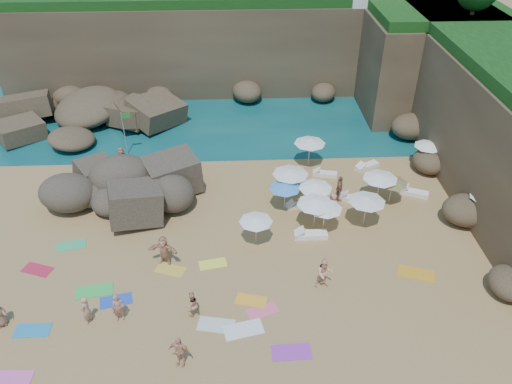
{
  "coord_description": "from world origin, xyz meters",
  "views": [
    {
      "loc": [
        0.83,
        -21.86,
        19.37
      ],
      "look_at": [
        2.0,
        3.0,
        2.0
      ],
      "focal_mm": 35.0,
      "sensor_mm": 36.0,
      "label": 1
    }
  ],
  "objects_px": {
    "flag_pole": "(125,128)",
    "person_stand_6": "(86,310)",
    "person_stand_3": "(339,188)",
    "person_stand_5": "(122,158)",
    "rock_outcrop": "(125,199)",
    "person_stand_1": "(192,304)",
    "parasol_0": "(315,186)",
    "person_stand_4": "(333,205)",
    "parasol_1": "(310,141)",
    "lounger_0": "(325,174)",
    "person_stand_2": "(193,169)",
    "parasol_2": "(291,172)"
  },
  "relations": [
    {
      "from": "parasol_2",
      "to": "person_stand_6",
      "type": "xyz_separation_m",
      "value": [
        -10.98,
        -10.05,
        -1.22
      ]
    },
    {
      "from": "flag_pole",
      "to": "person_stand_6",
      "type": "distance_m",
      "value": 16.48
    },
    {
      "from": "lounger_0",
      "to": "person_stand_5",
      "type": "xyz_separation_m",
      "value": [
        -14.5,
        1.68,
        0.7
      ]
    },
    {
      "from": "lounger_0",
      "to": "person_stand_3",
      "type": "relative_size",
      "value": 0.92
    },
    {
      "from": "person_stand_5",
      "to": "parasol_2",
      "type": "bearing_deg",
      "value": -35.9
    },
    {
      "from": "parasol_2",
      "to": "person_stand_6",
      "type": "distance_m",
      "value": 14.93
    },
    {
      "from": "person_stand_3",
      "to": "person_stand_6",
      "type": "xyz_separation_m",
      "value": [
        -14.19,
        -9.64,
        -0.09
      ]
    },
    {
      "from": "person_stand_1",
      "to": "person_stand_5",
      "type": "xyz_separation_m",
      "value": [
        -5.84,
        14.13,
        0.09
      ]
    },
    {
      "from": "rock_outcrop",
      "to": "lounger_0",
      "type": "bearing_deg",
      "value": 9.44
    },
    {
      "from": "lounger_0",
      "to": "person_stand_1",
      "type": "xyz_separation_m",
      "value": [
        -8.66,
        -12.44,
        0.61
      ]
    },
    {
      "from": "person_stand_2",
      "to": "person_stand_6",
      "type": "relative_size",
      "value": 0.92
    },
    {
      "from": "person_stand_2",
      "to": "person_stand_4",
      "type": "bearing_deg",
      "value": -153.47
    },
    {
      "from": "parasol_2",
      "to": "person_stand_6",
      "type": "relative_size",
      "value": 1.42
    },
    {
      "from": "lounger_0",
      "to": "person_stand_4",
      "type": "height_order",
      "value": "person_stand_4"
    },
    {
      "from": "person_stand_6",
      "to": "flag_pole",
      "type": "bearing_deg",
      "value": -157.5
    },
    {
      "from": "flag_pole",
      "to": "person_stand_3",
      "type": "distance_m",
      "value": 16.38
    },
    {
      "from": "parasol_2",
      "to": "person_stand_3",
      "type": "height_order",
      "value": "parasol_2"
    },
    {
      "from": "parasol_1",
      "to": "lounger_0",
      "type": "relative_size",
      "value": 1.34
    },
    {
      "from": "flag_pole",
      "to": "person_stand_3",
      "type": "height_order",
      "value": "flag_pole"
    },
    {
      "from": "person_stand_1",
      "to": "person_stand_4",
      "type": "relative_size",
      "value": 0.93
    },
    {
      "from": "person_stand_1",
      "to": "person_stand_2",
      "type": "height_order",
      "value": "person_stand_2"
    },
    {
      "from": "flag_pole",
      "to": "lounger_0",
      "type": "height_order",
      "value": "flag_pole"
    },
    {
      "from": "person_stand_1",
      "to": "person_stand_3",
      "type": "distance_m",
      "value": 13.09
    },
    {
      "from": "person_stand_1",
      "to": "parasol_0",
      "type": "bearing_deg",
      "value": -158.8
    },
    {
      "from": "rock_outcrop",
      "to": "person_stand_1",
      "type": "bearing_deg",
      "value": -63.33
    },
    {
      "from": "person_stand_5",
      "to": "person_stand_2",
      "type": "bearing_deg",
      "value": -32.88
    },
    {
      "from": "person_stand_3",
      "to": "person_stand_4",
      "type": "bearing_deg",
      "value": 164.03
    },
    {
      "from": "flag_pole",
      "to": "person_stand_2",
      "type": "bearing_deg",
      "value": -35.66
    },
    {
      "from": "lounger_0",
      "to": "parasol_2",
      "type": "bearing_deg",
      "value": -124.91
    },
    {
      "from": "lounger_0",
      "to": "person_stand_1",
      "type": "distance_m",
      "value": 15.17
    },
    {
      "from": "parasol_0",
      "to": "person_stand_1",
      "type": "height_order",
      "value": "parasol_0"
    },
    {
      "from": "lounger_0",
      "to": "person_stand_4",
      "type": "xyz_separation_m",
      "value": [
        -0.29,
        -4.6,
        0.67
      ]
    },
    {
      "from": "parasol_0",
      "to": "person_stand_4",
      "type": "height_order",
      "value": "parasol_0"
    },
    {
      "from": "rock_outcrop",
      "to": "parasol_0",
      "type": "bearing_deg",
      "value": -7.89
    },
    {
      "from": "parasol_0",
      "to": "person_stand_2",
      "type": "distance_m",
      "value": 9.02
    },
    {
      "from": "person_stand_1",
      "to": "person_stand_3",
      "type": "xyz_separation_m",
      "value": [
        9.08,
        9.43,
        0.18
      ]
    },
    {
      "from": "flag_pole",
      "to": "person_stand_6",
      "type": "relative_size",
      "value": 2.07
    },
    {
      "from": "parasol_1",
      "to": "person_stand_4",
      "type": "bearing_deg",
      "value": -83.61
    },
    {
      "from": "parasol_0",
      "to": "person_stand_1",
      "type": "distance_m",
      "value": 11.21
    },
    {
      "from": "parasol_1",
      "to": "person_stand_1",
      "type": "xyz_separation_m",
      "value": [
        -7.69,
        -13.93,
        -1.23
      ]
    },
    {
      "from": "rock_outcrop",
      "to": "person_stand_4",
      "type": "height_order",
      "value": "person_stand_4"
    },
    {
      "from": "parasol_0",
      "to": "parasol_2",
      "type": "bearing_deg",
      "value": 135.31
    },
    {
      "from": "lounger_0",
      "to": "person_stand_6",
      "type": "bearing_deg",
      "value": -125.28
    },
    {
      "from": "parasol_0",
      "to": "person_stand_6",
      "type": "relative_size",
      "value": 1.29
    },
    {
      "from": "person_stand_3",
      "to": "person_stand_5",
      "type": "height_order",
      "value": "person_stand_3"
    },
    {
      "from": "lounger_0",
      "to": "person_stand_5",
      "type": "distance_m",
      "value": 14.62
    },
    {
      "from": "person_stand_3",
      "to": "rock_outcrop",
      "type": "bearing_deg",
      "value": 95.24
    },
    {
      "from": "lounger_0",
      "to": "person_stand_2",
      "type": "xyz_separation_m",
      "value": [
        -9.33,
        0.1,
        0.63
      ]
    },
    {
      "from": "rock_outcrop",
      "to": "parasol_1",
      "type": "distance_m",
      "value": 13.48
    },
    {
      "from": "person_stand_6",
      "to": "person_stand_1",
      "type": "bearing_deg",
      "value": 112.49
    }
  ]
}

